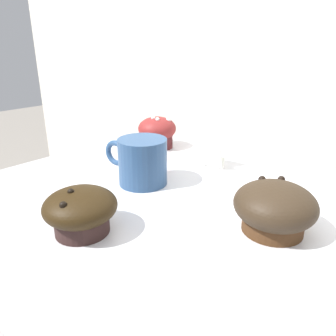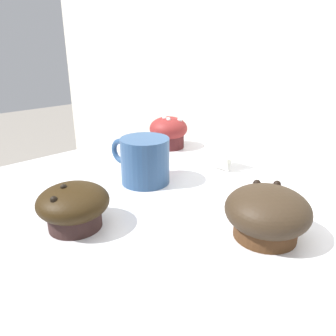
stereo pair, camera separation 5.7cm
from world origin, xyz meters
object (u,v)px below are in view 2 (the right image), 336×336
(muffin_front_center, at_px, (168,132))
(coffee_cup, at_px, (144,159))
(muffin_back_left, at_px, (267,214))
(muffin_back_right, at_px, (74,206))

(muffin_front_center, relative_size, coffee_cup, 0.69)
(muffin_back_left, relative_size, coffee_cup, 0.83)
(muffin_back_right, height_order, coffee_cup, coffee_cup)
(muffin_front_center, height_order, coffee_cup, coffee_cup)
(muffin_front_center, bearing_deg, coffee_cup, -54.30)
(muffin_back_right, relative_size, coffee_cup, 0.75)
(muffin_front_center, relative_size, muffin_back_right, 0.93)
(muffin_front_center, bearing_deg, muffin_back_right, -62.02)
(muffin_back_right, bearing_deg, coffee_cup, 108.61)
(muffin_back_left, xyz_separation_m, muffin_back_right, (-0.20, -0.18, -0.00))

